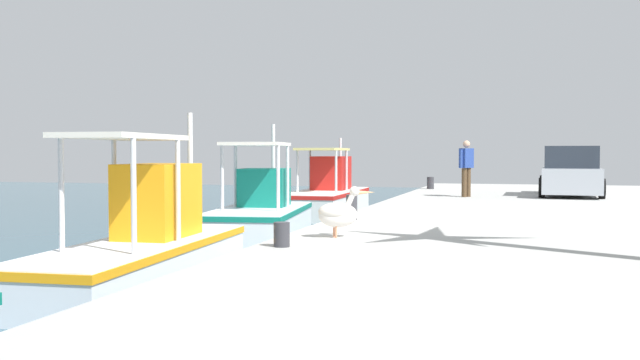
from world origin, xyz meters
name	(u,v)px	position (x,y,z in m)	size (l,w,h in m)	color
quay_pier	(592,251)	(0.00, -5.00, 0.40)	(36.00, 10.00, 0.80)	#B2B2AD
fishing_boat_second	(143,246)	(-3.29, 2.14, 0.64)	(5.84, 2.07, 2.92)	white
fishing_boat_third	(260,215)	(2.94, 2.49, 0.61)	(4.86, 2.62, 2.94)	white
fishing_boat_fourth	(327,196)	(9.88, 2.71, 0.68)	(5.75, 2.05, 2.71)	white
pelican	(338,213)	(-2.55, -0.95, 1.20)	(0.66, 0.93, 0.82)	tan
fisherman_standing	(466,165)	(8.57, -2.11, 1.77)	(0.56, 0.44, 1.74)	#4C3823
parked_car	(570,173)	(10.05, -5.23, 1.52)	(4.15, 1.98, 1.57)	black
mooring_bollard_second	(282,234)	(-3.84, -0.45, 0.98)	(0.23, 0.23, 0.36)	#333338
mooring_bollard_third	(352,207)	(0.46, -0.45, 1.05)	(0.23, 0.23, 0.51)	#333338
mooring_bollard_fourth	(430,183)	(13.03, -0.45, 1.03)	(0.26, 0.26, 0.45)	#333338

